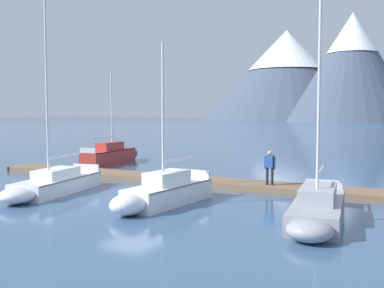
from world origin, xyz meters
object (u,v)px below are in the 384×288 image
sailboat_nearest_berth (113,155)px  sailboat_mid_dock_starboard (317,208)px  sailboat_second_berth (52,184)px  sailboat_mid_dock_port (162,192)px  person_on_dock (270,165)px

sailboat_nearest_berth → sailboat_mid_dock_starboard: (18.14, -11.15, -0.17)m
sailboat_second_berth → sailboat_mid_dock_starboard: 12.32m
sailboat_nearest_berth → sailboat_second_berth: (5.83, -11.70, -0.17)m
sailboat_nearest_berth → sailboat_second_berth: 13.08m
sailboat_nearest_berth → sailboat_mid_dock_port: size_ratio=1.06×
sailboat_second_berth → sailboat_mid_dock_starboard: sailboat_second_berth is taller
sailboat_mid_dock_starboard → person_on_dock: 6.45m
sailboat_mid_dock_port → sailboat_mid_dock_starboard: 6.29m
sailboat_mid_dock_starboard → person_on_dock: sailboat_mid_dock_starboard is taller
sailboat_mid_dock_starboard → sailboat_mid_dock_port: bearing=-177.2°
sailboat_nearest_berth → person_on_dock: bearing=-22.0°
sailboat_nearest_berth → sailboat_mid_dock_port: bearing=-44.0°
sailboat_mid_dock_port → person_on_dock: bearing=64.5°
sailboat_mid_dock_port → person_on_dock: 6.23m
sailboat_mid_dock_starboard → person_on_dock: (-3.62, 5.29, 0.76)m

